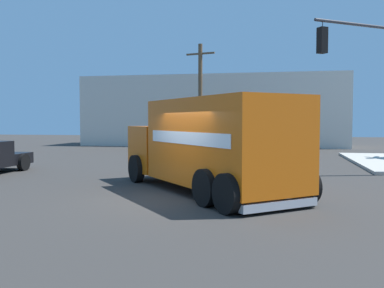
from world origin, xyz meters
name	(u,v)px	position (x,y,z in m)	size (l,w,h in m)	color
ground_plane	(173,199)	(0.00, 0.00, 0.00)	(100.00, 100.00, 0.00)	#33302D
delivery_truck	(209,144)	(0.83, 1.44, 1.51)	(6.84, 7.49, 2.92)	orange
traffic_light_primary	(377,73)	(6.77, 6.39, 4.15)	(3.90, 2.78, 6.06)	#38383D
utility_pole	(200,96)	(-2.61, 18.74, 4.03)	(2.16, 0.65, 7.77)	brown
building_backdrop	(213,111)	(-2.89, 26.69, 3.10)	(23.15, 6.00, 6.20)	beige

